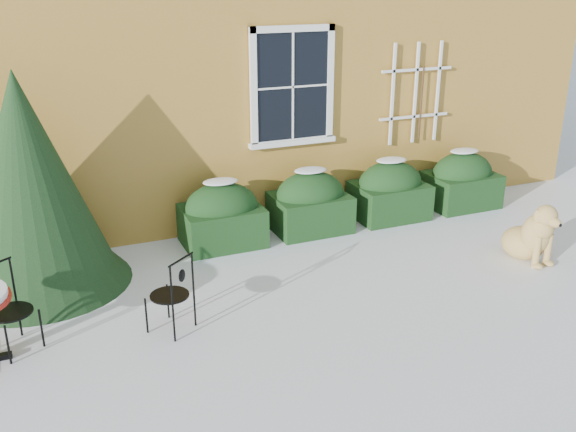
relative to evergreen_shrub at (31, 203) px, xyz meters
name	(u,v)px	position (x,y,z in m)	size (l,w,h in m)	color
ground	(326,329)	(2.62, -2.26, -1.01)	(80.00, 80.00, 0.00)	white
hedge_row	(351,197)	(4.27, 0.29, -0.61)	(4.95, 0.80, 0.91)	black
evergreen_shrub	(31,203)	(0.00, 0.00, 0.00)	(2.07, 2.07, 2.50)	black
patio_chair_near	(172,294)	(1.18, -1.66, -0.59)	(0.52, 0.52, 0.84)	black
patio_chair_far	(8,308)	(-0.35, -1.37, -0.57)	(0.53, 0.53, 0.87)	black
dog	(532,236)	(5.76, -1.74, -0.68)	(0.55, 0.92, 0.82)	#D8B061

